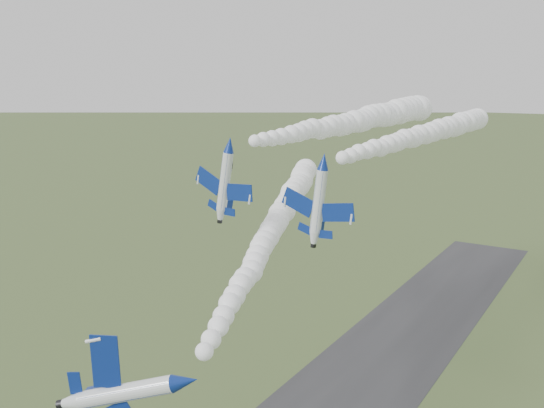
# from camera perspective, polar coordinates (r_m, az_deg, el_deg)

# --- Properties ---
(jet_lead) EXTENTS (6.82, 13.27, 10.98)m
(jet_lead) POSITION_cam_1_polar(r_m,az_deg,el_deg) (54.89, -8.18, -16.26)
(jet_lead) COLOR silver
(smoke_trail_jet_lead) EXTENTS (33.07, 72.71, 4.66)m
(smoke_trail_jet_lead) POSITION_cam_1_polar(r_m,az_deg,el_deg) (92.02, 0.15, -2.25)
(smoke_trail_jet_lead) COLOR white
(jet_pair_left) EXTENTS (10.35, 12.51, 3.45)m
(jet_pair_left) POSITION_cam_1_polar(r_m,az_deg,el_deg) (82.87, -4.07, 5.59)
(jet_pair_left) COLOR silver
(smoke_trail_jet_pair_left) EXTENTS (12.42, 67.04, 5.61)m
(smoke_trail_jet_pair_left) POSITION_cam_1_polar(r_m,az_deg,el_deg) (112.80, 7.88, 7.74)
(smoke_trail_jet_pair_left) COLOR white
(jet_pair_right) EXTENTS (10.05, 12.15, 3.05)m
(jet_pair_right) POSITION_cam_1_polar(r_m,az_deg,el_deg) (74.10, 4.84, 4.02)
(jet_pair_right) COLOR silver
(smoke_trail_jet_pair_right) EXTENTS (6.52, 67.04, 4.50)m
(smoke_trail_jet_pair_right) POSITION_cam_1_polar(r_m,az_deg,el_deg) (107.40, 14.39, 6.46)
(smoke_trail_jet_pair_right) COLOR white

